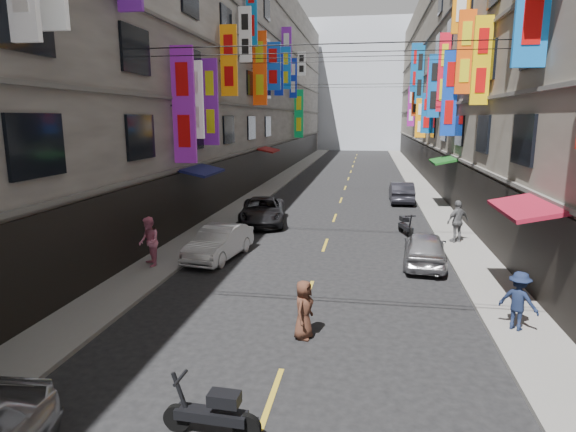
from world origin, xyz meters
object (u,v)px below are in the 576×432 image
(scooter_far_right, at_px, (405,226))
(pedestrian_lfar, at_px, (149,242))
(car_left_mid, at_px, (219,242))
(pedestrian_rfar, at_px, (458,221))
(car_right_far, at_px, (401,192))
(scooter_crossing, at_px, (213,413))
(pedestrian_crossing, at_px, (304,310))
(car_left_far, at_px, (263,211))
(pedestrian_rnear, at_px, (519,301))
(car_right_mid, at_px, (425,249))

(scooter_far_right, distance_m, pedestrian_lfar, 12.02)
(car_left_mid, xyz_separation_m, pedestrian_rfar, (9.74, 3.80, 0.40))
(car_right_far, bearing_deg, car_left_mid, 60.67)
(scooter_crossing, distance_m, pedestrian_crossing, 4.25)
(scooter_far_right, relative_size, pedestrian_lfar, 0.95)
(car_left_far, relative_size, pedestrian_rnear, 3.17)
(pedestrian_lfar, height_order, pedestrian_crossing, pedestrian_lfar)
(scooter_far_right, bearing_deg, car_right_mid, 78.77)
(pedestrian_lfar, bearing_deg, car_right_far, 112.41)
(scooter_crossing, relative_size, pedestrian_rnear, 1.16)
(pedestrian_lfar, bearing_deg, car_right_mid, 66.29)
(car_left_far, xyz_separation_m, pedestrian_rfar, (9.42, -2.81, 0.37))
(scooter_crossing, height_order, car_left_far, car_left_far)
(car_right_mid, bearing_deg, pedestrian_lfar, 17.17)
(car_left_mid, bearing_deg, scooter_crossing, -64.70)
(pedestrian_rnear, xyz_separation_m, pedestrian_crossing, (-5.44, -1.17, -0.13))
(car_left_far, height_order, pedestrian_rfar, pedestrian_rfar)
(car_right_mid, bearing_deg, pedestrian_rnear, 111.84)
(car_left_far, bearing_deg, scooter_crossing, -89.88)
(scooter_far_right, relative_size, car_right_mid, 0.46)
(pedestrian_rfar, bearing_deg, pedestrian_lfar, -6.44)
(car_left_mid, xyz_separation_m, car_left_far, (0.32, 6.60, 0.03))
(car_left_far, bearing_deg, pedestrian_rfar, -26.03)
(car_right_mid, relative_size, pedestrian_crossing, 2.52)
(car_left_far, relative_size, car_right_far, 1.18)
(car_right_far, bearing_deg, pedestrian_rfar, 98.70)
(pedestrian_rnear, height_order, pedestrian_rfar, pedestrian_rfar)
(car_left_mid, relative_size, pedestrian_lfar, 2.15)
(car_left_mid, height_order, car_left_far, car_left_far)
(scooter_far_right, relative_size, car_right_far, 0.42)
(scooter_far_right, bearing_deg, pedestrian_crossing, 58.43)
(scooter_crossing, relative_size, pedestrian_rfar, 0.96)
(pedestrian_lfar, xyz_separation_m, pedestrian_rfar, (11.87, 5.54, 0.01))
(car_left_mid, xyz_separation_m, car_right_far, (8.00, 14.54, 0.03))
(car_left_far, distance_m, car_right_mid, 9.87)
(pedestrian_lfar, height_order, pedestrian_rfar, pedestrian_rfar)
(car_right_mid, xyz_separation_m, pedestrian_rnear, (1.71, -5.73, 0.24))
(car_right_mid, bearing_deg, scooter_crossing, 71.69)
(pedestrian_lfar, distance_m, pedestrian_rfar, 13.10)
(pedestrian_rnear, bearing_deg, car_right_far, -49.64)
(scooter_crossing, bearing_deg, pedestrian_crossing, -11.80)
(pedestrian_rfar, bearing_deg, car_right_far, -112.26)
(car_right_mid, xyz_separation_m, car_right_far, (0.00, 14.13, 0.03))
(car_left_mid, xyz_separation_m, pedestrian_crossing, (4.27, -6.49, 0.11))
(car_left_far, bearing_deg, pedestrian_rnear, -61.21)
(car_left_far, distance_m, pedestrian_lfar, 8.71)
(car_left_mid, bearing_deg, pedestrian_rnear, -20.30)
(scooter_far_right, distance_m, car_left_far, 7.44)
(car_left_mid, xyz_separation_m, pedestrian_lfar, (-2.13, -1.74, 0.39))
(car_right_far, bearing_deg, car_left_far, 45.42)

